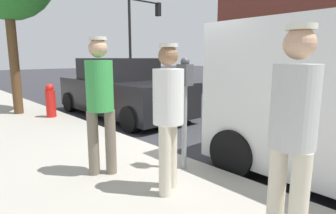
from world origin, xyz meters
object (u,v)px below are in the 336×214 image
at_px(pedestrian_in_green, 100,97).
at_px(fire_hydrant, 51,101).
at_px(parked_sedan_behind, 121,90).
at_px(pedestrian_in_white, 168,110).
at_px(pedestrian_in_gray, 293,126).
at_px(traffic_light_corner, 141,27).
at_px(parking_meter_near, 185,95).

xyz_separation_m(pedestrian_in_green, fire_hydrant, (-0.81, -4.08, -0.60)).
bearing_deg(fire_hydrant, pedestrian_in_green, 78.72).
bearing_deg(parked_sedan_behind, fire_hydrant, -14.74).
relative_size(pedestrian_in_white, parked_sedan_behind, 0.38).
relative_size(pedestrian_in_gray, traffic_light_corner, 0.34).
bearing_deg(pedestrian_in_white, parking_meter_near, -150.90).
distance_m(pedestrian_in_green, parked_sedan_behind, 4.49).
xyz_separation_m(pedestrian_in_gray, pedestrian_in_green, (0.35, -2.28, 0.01)).
distance_m(parking_meter_near, pedestrian_in_green, 1.10).
relative_size(parking_meter_near, traffic_light_corner, 0.29).
height_order(parking_meter_near, pedestrian_in_gray, pedestrian_in_gray).
height_order(parking_meter_near, pedestrian_in_white, pedestrian_in_white).
relative_size(pedestrian_in_white, pedestrian_in_green, 0.94).
relative_size(pedestrian_in_gray, parked_sedan_behind, 0.40).
bearing_deg(traffic_light_corner, parked_sedan_behind, 49.21).
height_order(pedestrian_in_white, pedestrian_in_gray, pedestrian_in_gray).
bearing_deg(parked_sedan_behind, traffic_light_corner, -130.79).
relative_size(parking_meter_near, pedestrian_in_gray, 0.87).
height_order(pedestrian_in_green, fire_hydrant, pedestrian_in_green).
xyz_separation_m(pedestrian_in_gray, traffic_light_corner, (-8.43, -12.99, 2.36)).
xyz_separation_m(traffic_light_corner, fire_hydrant, (7.97, 6.63, -2.95)).
height_order(pedestrian_in_gray, traffic_light_corner, traffic_light_corner).
height_order(pedestrian_in_gray, fire_hydrant, pedestrian_in_gray).
relative_size(parked_sedan_behind, traffic_light_corner, 0.85).
bearing_deg(traffic_light_corner, pedestrian_in_white, 53.97).
bearing_deg(fire_hydrant, traffic_light_corner, -140.23).
bearing_deg(pedestrian_in_white, fire_hydrant, -95.75).
xyz_separation_m(pedestrian_in_green, parked_sedan_behind, (-2.65, -3.60, -0.42)).
relative_size(pedestrian_in_green, parked_sedan_behind, 0.40).
height_order(traffic_light_corner, fire_hydrant, traffic_light_corner).
bearing_deg(parked_sedan_behind, pedestrian_in_gray, 68.69).
bearing_deg(pedestrian_in_green, parked_sedan_behind, -126.32).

